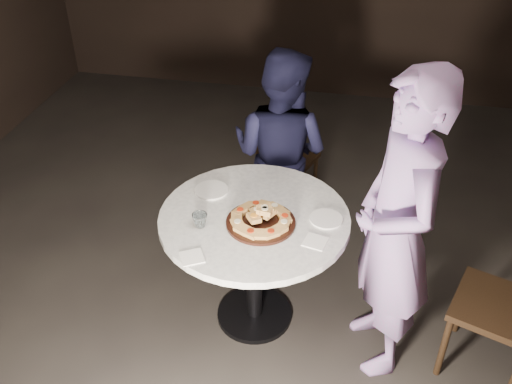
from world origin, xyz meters
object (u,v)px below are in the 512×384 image
table (254,236)px  diner_navy (280,153)px  serving_board (261,223)px  focaccia_pile (261,217)px  diner_teal (395,232)px  chair_far (284,157)px  water_glass (200,220)px

table → diner_navy: (0.02, 0.82, 0.09)m
serving_board → focaccia_pile: size_ratio=1.11×
table → diner_teal: 0.82m
serving_board → diner_teal: (0.73, -0.05, 0.09)m
focaccia_pile → chair_far: focaccia_pile is taller
water_glass → diner_teal: 1.05m
serving_board → water_glass: (-0.33, -0.09, 0.03)m
water_glass → focaccia_pile: bearing=15.3°
diner_navy → diner_teal: size_ratio=0.82×
serving_board → water_glass: 0.34m
focaccia_pile → diner_navy: size_ratio=0.23×
focaccia_pile → table: bearing=128.9°
serving_board → focaccia_pile: bearing=78.5°
diner_navy → diner_teal: bearing=147.3°
water_glass → diner_navy: 1.02m
focaccia_pile → diner_teal: (0.72, -0.05, 0.05)m
focaccia_pile → chair_far: (-0.06, 1.31, -0.40)m
chair_far → focaccia_pile: bearing=112.9°
serving_board → chair_far: 1.36m
table → focaccia_pile: size_ratio=3.91×
diner_teal → focaccia_pile: bearing=-112.8°
serving_board → water_glass: size_ratio=4.49×
table → diner_navy: size_ratio=0.91×
table → chair_far: (-0.01, 1.24, -0.20)m
chair_far → diner_navy: size_ratio=0.54×
focaccia_pile → diner_teal: bearing=-3.9°
chair_far → diner_navy: diner_navy is taller
table → chair_far: bearing=90.6°
table → serving_board: serving_board is taller
table → diner_navy: diner_navy is taller
chair_far → diner_navy: bearing=114.0°
diner_navy → water_glass: bearing=91.4°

